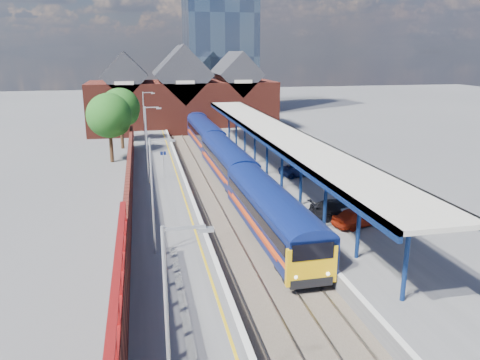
# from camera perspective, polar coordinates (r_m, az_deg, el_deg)

# --- Properties ---
(ground) EXTENTS (240.00, 240.00, 0.00)m
(ground) POSITION_cam_1_polar(r_m,az_deg,el_deg) (52.24, -4.06, 1.32)
(ground) COLOR #5B5B5E
(ground) RESTS_ON ground
(ballast_bed) EXTENTS (6.00, 76.00, 0.06)m
(ballast_bed) POSITION_cam_1_polar(r_m,az_deg,el_deg) (42.71, -2.17, -1.82)
(ballast_bed) COLOR #473D33
(ballast_bed) RESTS_ON ground
(rails) EXTENTS (4.51, 76.00, 0.14)m
(rails) POSITION_cam_1_polar(r_m,az_deg,el_deg) (42.68, -2.17, -1.70)
(rails) COLOR slate
(rails) RESTS_ON ground
(left_platform) EXTENTS (5.00, 76.00, 1.00)m
(left_platform) POSITION_cam_1_polar(r_m,az_deg,el_deg) (42.03, -9.58, -1.64)
(left_platform) COLOR #565659
(left_platform) RESTS_ON ground
(right_platform) EXTENTS (6.00, 76.00, 1.00)m
(right_platform) POSITION_cam_1_polar(r_m,az_deg,el_deg) (43.95, 5.56, -0.74)
(right_platform) COLOR #565659
(right_platform) RESTS_ON ground
(coping_left) EXTENTS (0.30, 76.00, 0.05)m
(coping_left) POSITION_cam_1_polar(r_m,az_deg,el_deg) (42.03, -6.41, -0.77)
(coping_left) COLOR silver
(coping_left) RESTS_ON left_platform
(coping_right) EXTENTS (0.30, 76.00, 0.05)m
(coping_right) POSITION_cam_1_polar(r_m,az_deg,el_deg) (43.05, 1.95, -0.29)
(coping_right) COLOR silver
(coping_right) RESTS_ON right_platform
(yellow_line) EXTENTS (0.14, 76.00, 0.01)m
(yellow_line) POSITION_cam_1_polar(r_m,az_deg,el_deg) (41.98, -7.23, -0.85)
(yellow_line) COLOR yellow
(yellow_line) RESTS_ON left_platform
(train) EXTENTS (3.08, 65.94, 3.45)m
(train) POSITION_cam_1_polar(r_m,az_deg,el_deg) (55.72, -3.14, 4.45)
(train) COLOR navy
(train) RESTS_ON ground
(canopy) EXTENTS (4.50, 52.00, 4.48)m
(canopy) POSITION_cam_1_polar(r_m,az_deg,el_deg) (44.57, 4.32, 5.78)
(canopy) COLOR #0D2150
(canopy) RESTS_ON right_platform
(lamp_post_a) EXTENTS (1.48, 0.18, 7.00)m
(lamp_post_a) POSITION_cam_1_polar(r_m,az_deg,el_deg) (14.42, -8.33, -16.78)
(lamp_post_a) COLOR #A5A8AA
(lamp_post_a) RESTS_ON left_platform
(lamp_post_b) EXTENTS (1.48, 0.18, 7.00)m
(lamp_post_b) POSITION_cam_1_polar(r_m,az_deg,el_deg) (27.31, -10.37, -1.13)
(lamp_post_b) COLOR #A5A8AA
(lamp_post_b) RESTS_ON left_platform
(lamp_post_c) EXTENTS (1.48, 0.18, 7.00)m
(lamp_post_c) POSITION_cam_1_polar(r_m,az_deg,el_deg) (42.91, -11.13, 4.81)
(lamp_post_c) COLOR #A5A8AA
(lamp_post_c) RESTS_ON left_platform
(lamp_post_d) EXTENTS (1.48, 0.18, 7.00)m
(lamp_post_d) POSITION_cam_1_polar(r_m,az_deg,el_deg) (58.72, -11.48, 7.57)
(lamp_post_d) COLOR #A5A8AA
(lamp_post_d) RESTS_ON left_platform
(platform_sign) EXTENTS (0.55, 0.08, 2.50)m
(platform_sign) POSITION_cam_1_polar(r_m,az_deg,el_deg) (45.36, -9.32, 2.49)
(platform_sign) COLOR #A5A8AA
(platform_sign) RESTS_ON left_platform
(brick_wall) EXTENTS (0.35, 50.00, 3.86)m
(brick_wall) POSITION_cam_1_polar(r_m,az_deg,el_deg) (35.28, -13.43, -1.85)
(brick_wall) COLOR #591F17
(brick_wall) RESTS_ON left_platform
(station_building) EXTENTS (30.00, 12.12, 13.78)m
(station_building) POSITION_cam_1_polar(r_m,az_deg,el_deg) (78.85, -7.05, 10.01)
(station_building) COLOR #591F17
(station_building) RESTS_ON ground
(glass_tower) EXTENTS (14.20, 14.20, 40.30)m
(glass_tower) POSITION_cam_1_polar(r_m,az_deg,el_deg) (101.92, -2.59, 19.59)
(glass_tower) COLOR #445774
(glass_tower) RESTS_ON ground
(tree_near) EXTENTS (5.20, 5.20, 8.10)m
(tree_near) POSITION_cam_1_polar(r_m,az_deg,el_deg) (56.70, -15.53, 7.42)
(tree_near) COLOR #382314
(tree_near) RESTS_ON ground
(tree_far) EXTENTS (5.20, 5.20, 8.10)m
(tree_far) POSITION_cam_1_polar(r_m,az_deg,el_deg) (64.58, -14.26, 8.41)
(tree_far) COLOR #382314
(tree_far) RESTS_ON ground
(parked_car_red) EXTENTS (4.17, 2.58, 1.33)m
(parked_car_red) POSITION_cam_1_polar(r_m,az_deg,el_deg) (33.32, 14.27, -4.36)
(parked_car_red) COLOR maroon
(parked_car_red) RESTS_ON right_platform
(parked_car_silver) EXTENTS (4.22, 1.96, 1.34)m
(parked_car_silver) POSITION_cam_1_polar(r_m,az_deg,el_deg) (34.88, 14.94, -3.50)
(parked_car_silver) COLOR silver
(parked_car_silver) RESTS_ON right_platform
(parked_car_dark) EXTENTS (4.69, 2.10, 1.34)m
(parked_car_dark) POSITION_cam_1_polar(r_m,az_deg,el_deg) (34.58, 12.20, -3.49)
(parked_car_dark) COLOR black
(parked_car_dark) RESTS_ON right_platform
(parked_car_blue) EXTENTS (4.59, 2.73, 1.19)m
(parked_car_blue) POSITION_cam_1_polar(r_m,az_deg,el_deg) (45.74, 7.46, 1.26)
(parked_car_blue) COLOR navy
(parked_car_blue) RESTS_ON right_platform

